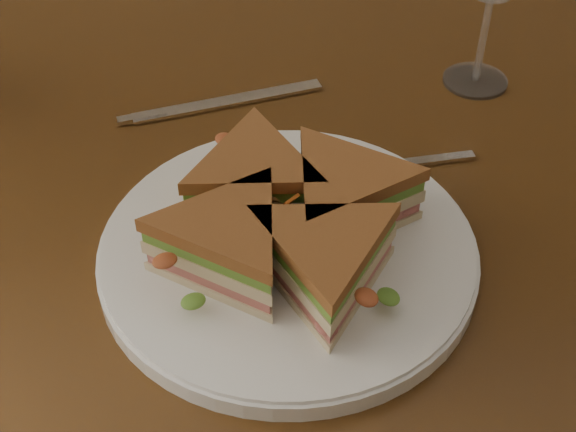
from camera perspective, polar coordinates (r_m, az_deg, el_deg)
The scene contains 6 objects.
table at distance 0.79m, azimuth -2.91°, elevation -4.19°, with size 1.20×0.80×0.75m.
plate at distance 0.66m, azimuth 0.00°, elevation -2.66°, with size 0.31×0.31×0.02m, color white.
sandwich_wedges at distance 0.63m, azimuth 0.00°, elevation -0.33°, with size 0.27×0.27×0.06m.
crisps_mound at distance 0.64m, azimuth 0.00°, elevation -0.59°, with size 0.09×0.09×0.05m, color #B55017, non-canonical shape.
spoon at distance 0.75m, azimuth 3.25°, elevation 3.21°, with size 0.18×0.06×0.01m.
knife at distance 0.84m, azimuth -5.23°, elevation 7.88°, with size 0.20×0.09×0.00m.
Camera 1 is at (0.08, -0.53, 1.23)m, focal length 50.00 mm.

